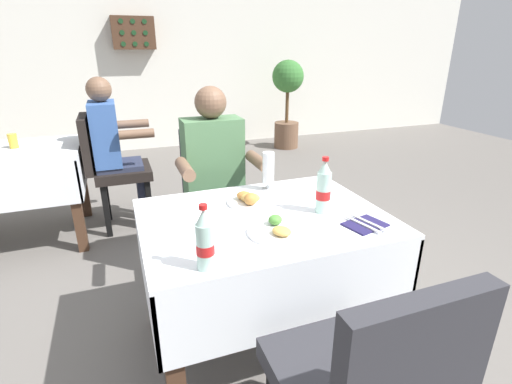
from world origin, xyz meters
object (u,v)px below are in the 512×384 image
Objects in this scene: seated_diner_far at (216,178)px; potted_plant_corner at (287,97)px; chair_far_diner_seat at (219,194)px; background_chair_right at (111,165)px; beer_glass_left at (268,171)px; napkin_cutlery_set at (365,224)px; background_dining_table at (11,174)px; plate_far_diner at (249,199)px; main_dining_table at (263,249)px; cola_bottle_primary at (324,188)px; cola_bottle_secondary at (205,241)px; chair_near_camera_side at (364,384)px; background_patron at (115,146)px; plate_near_camera at (278,230)px; background_table_tumbler at (13,141)px; wall_bottle_rack at (133,33)px.

seated_diner_far is 0.97× the size of potted_plant_corner.
background_chair_right is (-0.67, 0.94, 0.00)m from chair_far_diner_seat.
beer_glass_left is 0.61m from napkin_cutlery_set.
background_dining_table is (-1.53, 1.44, -0.29)m from beer_glass_left.
background_dining_table is at bearing 130.61° from plate_far_diner.
beer_glass_left reaches higher than main_dining_table.
main_dining_table is 5.63× the size of napkin_cutlery_set.
beer_glass_left reaches higher than napkin_cutlery_set.
napkin_cutlery_set is at bearing -62.18° from cola_bottle_primary.
cola_bottle_secondary is at bearing -172.92° from napkin_cutlery_set.
beer_glass_left is at bearing -116.34° from potted_plant_corner.
cola_bottle_primary is at bearing -11.33° from main_dining_table.
main_dining_table is 0.81m from chair_near_camera_side.
cola_bottle_secondary is at bearing -81.34° from background_chair_right.
background_patron is at bearing 103.60° from chair_near_camera_side.
background_dining_table is (-1.34, 1.05, -0.15)m from seated_diner_far.
beer_glass_left is (0.16, 0.15, 0.08)m from plate_far_diner.
chair_near_camera_side is 4.00× the size of cola_bottle_secondary.
background_chair_right reaches higher than background_dining_table.
beer_glass_left is (0.15, 0.49, 0.09)m from plate_near_camera.
chair_far_diner_seat is 1.16m from background_chair_right.
background_table_tumbler is at bearing 143.01° from chair_far_diner_seat.
chair_far_diner_seat is 1.00× the size of background_chair_right.
background_dining_table is 0.79× the size of potted_plant_corner.
potted_plant_corner is at bearing 69.71° from napkin_cutlery_set.
background_table_tumbler is (0.05, 0.06, 0.24)m from background_dining_table.
background_patron is (-0.62, 0.94, 0.16)m from chair_far_diner_seat.
beer_glass_left is at bearing -43.29° from background_dining_table.
background_table_tumbler is (-1.33, 1.99, 0.04)m from plate_near_camera.
cola_bottle_primary reaches higher than napkin_cutlery_set.
cola_bottle_primary is 0.21× the size of potted_plant_corner.
potted_plant_corner reaches higher than seated_diner_far.
seated_diner_far is 1.00× the size of background_patron.
background_dining_table is at bearing -114.50° from wall_bottle_rack.
chair_near_camera_side is at bearing -53.26° from cola_bottle_secondary.
plate_far_diner is (-0.01, 0.33, 0.01)m from plate_near_camera.
wall_bottle_rack is (0.46, 2.58, 1.09)m from background_chair_right.
background_table_tumbler is (-0.72, 0.06, 0.09)m from background_patron.
background_table_tumbler is 0.09× the size of potted_plant_corner.
plate_far_diner is 2.12m from background_table_tumbler.
cola_bottle_primary is at bearing -35.94° from plate_far_diner.
plate_far_diner is at bearing -67.79° from background_chair_right.
background_chair_right is (-0.94, 1.81, -0.31)m from cola_bottle_primary.
background_chair_right reaches higher than napkin_cutlery_set.
chair_near_camera_side is 3.64× the size of cola_bottle_primary.
potted_plant_corner is at bearing 63.66° from beer_glass_left.
plate_near_camera is 0.45× the size of wall_bottle_rack.
seated_diner_far is 1.20m from background_patron.
plate_far_diner is 1.09× the size of beer_glass_left.
chair_far_diner_seat is 3.50m from potted_plant_corner.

